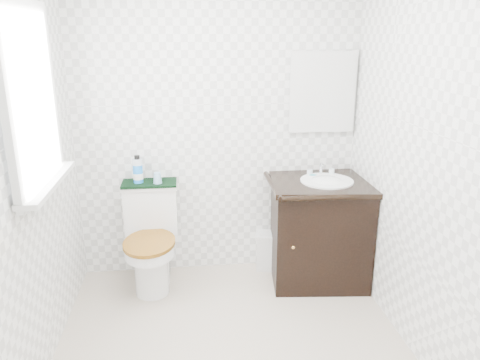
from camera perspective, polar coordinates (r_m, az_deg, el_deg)
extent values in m
plane|color=#C0B09B|center=(3.04, -0.69, -20.84)|extent=(2.40, 2.40, 0.00)
plane|color=white|center=(3.65, -2.76, 6.60)|extent=(2.40, 0.00, 2.40)
plane|color=white|center=(1.38, 4.51, -12.38)|extent=(2.40, 0.00, 2.40)
plane|color=white|center=(2.62, -25.50, 0.50)|extent=(0.00, 2.40, 2.40)
plane|color=white|center=(2.82, 22.09, 2.04)|extent=(0.00, 2.40, 2.40)
cube|color=white|center=(2.77, -24.27, 8.97)|extent=(0.02, 0.70, 0.90)
cube|color=silver|center=(3.73, 10.01, 10.49)|extent=(0.50, 0.02, 0.60)
cylinder|color=white|center=(3.63, -10.74, -10.70)|extent=(0.25, 0.25, 0.39)
cube|color=white|center=(3.85, -10.51, -8.95)|extent=(0.25, 0.28, 0.39)
cube|color=white|center=(3.72, -10.81, -3.62)|extent=(0.40, 0.18, 0.37)
cube|color=white|center=(3.65, -10.98, -0.73)|extent=(0.42, 0.20, 0.03)
cylinder|color=white|center=(3.51, -10.96, -8.23)|extent=(0.37, 0.37, 0.08)
cylinder|color=brown|center=(3.49, -11.01, -7.52)|extent=(0.41, 0.41, 0.03)
cube|color=black|center=(3.75, 9.58, -6.35)|extent=(0.77, 0.67, 0.78)
cube|color=black|center=(3.60, 9.91, -0.37)|extent=(0.82, 0.72, 0.04)
cylinder|color=white|center=(3.58, 10.53, -0.12)|extent=(0.40, 0.40, 0.01)
ellipsoid|color=white|center=(3.59, 10.48, -0.95)|extent=(0.34, 0.34, 0.17)
cylinder|color=silver|center=(3.71, 9.84, 1.30)|extent=(0.02, 0.02, 0.10)
cube|color=white|center=(3.94, 3.56, -8.83)|extent=(0.23, 0.19, 0.28)
cube|color=white|center=(3.88, 3.61, -6.75)|extent=(0.25, 0.22, 0.03)
cube|color=black|center=(3.65, -11.01, -0.37)|extent=(0.41, 0.22, 0.02)
cylinder|color=#1A7BE5|center=(3.63, -12.32, 0.76)|extent=(0.07, 0.07, 0.14)
cylinder|color=silver|center=(3.61, -12.42, 2.17)|extent=(0.07, 0.07, 0.05)
cylinder|color=black|center=(3.60, -12.46, 2.74)|extent=(0.04, 0.04, 0.03)
cone|color=#83B5D7|center=(3.59, -10.03, 0.25)|extent=(0.07, 0.07, 0.08)
ellipsoid|color=teal|center=(3.68, 8.87, 0.58)|extent=(0.07, 0.05, 0.02)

